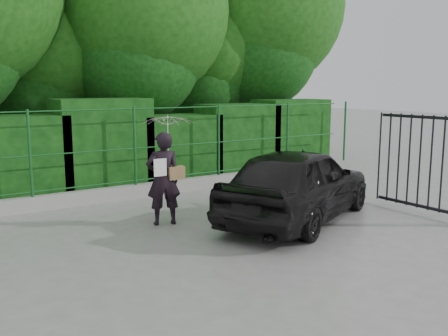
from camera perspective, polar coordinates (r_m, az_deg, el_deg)
ground at (r=7.81m, az=0.98°, el=-9.77°), size 80.00×80.00×0.00m
kerb at (r=11.62m, az=-11.82°, el=-2.82°), size 14.00×0.25×0.30m
fence at (r=11.53m, az=-10.97°, el=2.41°), size 14.13×0.06×1.80m
hedge at (r=12.43m, az=-13.27°, el=1.97°), size 14.20×1.20×2.27m
trees at (r=14.94m, az=-13.08°, el=17.04°), size 17.10×6.15×8.08m
woman at (r=9.28m, az=-6.56°, el=1.73°), size 0.98×0.96×2.05m
car at (r=9.64m, az=8.47°, el=-1.73°), size 4.57×3.29×1.45m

